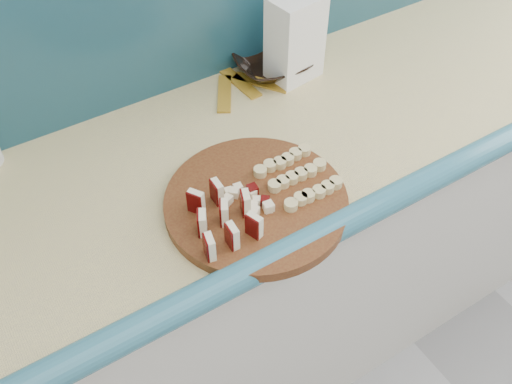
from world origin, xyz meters
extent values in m
cube|color=silver|center=(0.10, 1.50, 0.44)|extent=(2.20, 0.60, 0.88)
cube|color=#E8D688|center=(0.10, 1.50, 0.90)|extent=(2.20, 0.60, 0.03)
cube|color=teal|center=(0.10, 1.20, 0.90)|extent=(2.20, 0.06, 0.03)
cylinder|color=#4A1F0F|center=(-0.16, 1.33, 0.92)|extent=(0.38, 0.38, 0.02)
cube|color=#FAEDC8|center=(-0.30, 1.26, 0.96)|extent=(0.01, 0.03, 0.05)
cube|color=#420404|center=(-0.31, 1.26, 0.96)|extent=(0.00, 0.03, 0.05)
cube|color=#FAEDC8|center=(-0.29, 1.31, 0.96)|extent=(0.01, 0.03, 0.05)
cube|color=#420404|center=(-0.30, 1.31, 0.96)|extent=(0.00, 0.03, 0.05)
cube|color=#FAEDC8|center=(-0.27, 1.37, 0.96)|extent=(0.01, 0.03, 0.05)
cube|color=#420404|center=(-0.28, 1.37, 0.96)|extent=(0.00, 0.03, 0.05)
cube|color=#FAEDC8|center=(-0.26, 1.26, 0.96)|extent=(0.01, 0.03, 0.05)
cube|color=#420404|center=(-0.26, 1.26, 0.96)|extent=(0.00, 0.03, 0.05)
cube|color=#FAEDC8|center=(-0.24, 1.31, 0.96)|extent=(0.01, 0.03, 0.05)
cube|color=#420404|center=(-0.25, 1.31, 0.96)|extent=(0.00, 0.03, 0.05)
cube|color=#FAEDC8|center=(-0.22, 1.37, 0.96)|extent=(0.01, 0.03, 0.05)
cube|color=#420404|center=(-0.23, 1.37, 0.96)|extent=(0.00, 0.03, 0.05)
cube|color=#FAEDC8|center=(-0.21, 1.26, 0.96)|extent=(0.01, 0.03, 0.05)
cube|color=#420404|center=(-0.22, 1.26, 0.96)|extent=(0.00, 0.03, 0.05)
cube|color=#FAEDC8|center=(-0.19, 1.31, 0.96)|extent=(0.01, 0.03, 0.05)
cube|color=#420404|center=(-0.20, 1.31, 0.96)|extent=(0.00, 0.03, 0.05)
cube|color=#F7E7C6|center=(-0.17, 1.33, 0.94)|extent=(0.02, 0.02, 0.02)
cube|color=#F7E7C6|center=(-0.17, 1.34, 0.94)|extent=(0.02, 0.02, 0.02)
cube|color=#420404|center=(-0.17, 1.35, 0.94)|extent=(0.02, 0.02, 0.02)
cube|color=#F7E7C6|center=(-0.18, 1.34, 0.94)|extent=(0.02, 0.02, 0.02)
cube|color=#F7E7C6|center=(-0.18, 1.35, 0.94)|extent=(0.02, 0.02, 0.02)
cube|color=#F7E7C6|center=(-0.19, 1.35, 0.94)|extent=(0.02, 0.02, 0.02)
cube|color=#F7E7C6|center=(-0.19, 1.34, 0.94)|extent=(0.02, 0.02, 0.02)
cube|color=#F7E7C6|center=(-0.20, 1.33, 0.94)|extent=(0.02, 0.02, 0.02)
cube|color=#420404|center=(-0.21, 1.33, 0.94)|extent=(0.02, 0.02, 0.02)
cube|color=#F7E7C6|center=(-0.19, 1.32, 0.94)|extent=(0.02, 0.02, 0.02)
cube|color=#F7E7C6|center=(-0.19, 1.31, 0.94)|extent=(0.02, 0.02, 0.02)
cube|color=#F7E7C6|center=(-0.18, 1.32, 0.94)|extent=(0.02, 0.02, 0.02)
cube|color=#F7E7C6|center=(-0.18, 1.32, 0.94)|extent=(0.02, 0.02, 0.02)
cube|color=#F7E7C6|center=(-0.17, 1.31, 0.94)|extent=(0.02, 0.02, 0.02)
cube|color=#420404|center=(-0.17, 1.33, 0.94)|extent=(0.02, 0.02, 0.02)
cylinder|color=#D8C584|center=(-0.11, 1.28, 0.94)|extent=(0.03, 0.03, 0.02)
cylinder|color=#D8C584|center=(-0.09, 1.28, 0.94)|extent=(0.03, 0.03, 0.02)
cylinder|color=#D8C584|center=(-0.07, 1.28, 0.94)|extent=(0.03, 0.03, 0.02)
cylinder|color=#D8C584|center=(-0.04, 1.28, 0.94)|extent=(0.03, 0.03, 0.02)
cylinder|color=#D8C584|center=(-0.02, 1.28, 0.94)|extent=(0.03, 0.03, 0.02)
cylinder|color=#D8C584|center=(0.00, 1.28, 0.94)|extent=(0.03, 0.03, 0.02)
cylinder|color=#D8C584|center=(-0.11, 1.33, 0.94)|extent=(0.03, 0.03, 0.02)
cylinder|color=#D8C584|center=(-0.09, 1.33, 0.94)|extent=(0.03, 0.03, 0.02)
cylinder|color=#D8C584|center=(-0.07, 1.33, 0.94)|extent=(0.03, 0.03, 0.02)
cylinder|color=#D8C584|center=(-0.04, 1.33, 0.94)|extent=(0.03, 0.03, 0.02)
cylinder|color=#D8C584|center=(-0.02, 1.33, 0.94)|extent=(0.03, 0.03, 0.02)
cylinder|color=#D8C584|center=(0.00, 1.33, 0.94)|extent=(0.03, 0.03, 0.02)
cylinder|color=#D8C584|center=(-0.11, 1.39, 0.94)|extent=(0.03, 0.03, 0.02)
cylinder|color=#D8C584|center=(-0.09, 1.39, 0.94)|extent=(0.03, 0.03, 0.02)
cylinder|color=#D8C584|center=(-0.07, 1.39, 0.94)|extent=(0.03, 0.03, 0.02)
cylinder|color=#D8C584|center=(-0.04, 1.39, 0.94)|extent=(0.03, 0.03, 0.02)
cylinder|color=#D8C584|center=(-0.02, 1.39, 0.94)|extent=(0.03, 0.03, 0.02)
cylinder|color=#D8C584|center=(0.00, 1.39, 0.94)|extent=(0.03, 0.03, 0.02)
imported|color=black|center=(0.13, 1.71, 0.93)|extent=(0.22, 0.22, 0.05)
cube|color=white|center=(0.16, 1.67, 1.02)|extent=(0.14, 0.11, 0.22)
cube|color=gold|center=(-0.03, 1.69, 0.91)|extent=(0.10, 0.14, 0.01)
cube|color=gold|center=(0.03, 1.71, 0.91)|extent=(0.04, 0.15, 0.01)
cube|color=gold|center=(0.08, 1.68, 0.91)|extent=(0.11, 0.14, 0.01)
camera|label=1|loc=(-0.57, 0.68, 1.78)|focal=40.00mm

